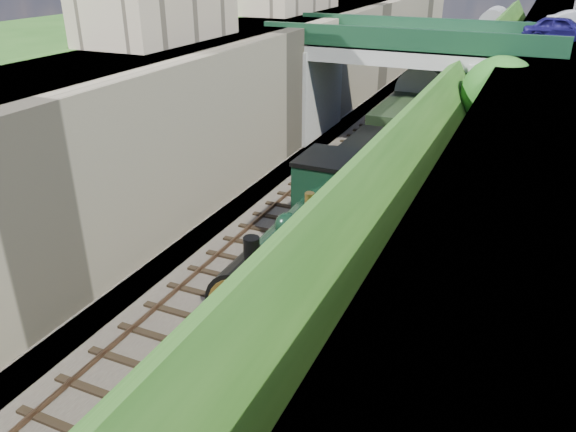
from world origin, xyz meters
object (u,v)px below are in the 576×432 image
at_px(road_bridge, 418,80).
at_px(car_blue, 562,29).
at_px(tree, 502,98).
at_px(locomotive, 307,244).
at_px(tender, 370,179).

relative_size(road_bridge, car_blue, 3.98).
bearing_deg(car_blue, tree, 174.17).
bearing_deg(locomotive, car_blue, 71.72).
distance_m(car_blue, locomotive, 22.26).
height_order(road_bridge, tree, road_bridge).
height_order(road_bridge, car_blue, car_blue).
relative_size(road_bridge, tree, 2.42).
height_order(road_bridge, tender, road_bridge).
distance_m(car_blue, tender, 15.79).
bearing_deg(tender, road_bridge, 91.45).
bearing_deg(locomotive, tree, 69.03).
bearing_deg(tender, car_blue, 62.78).
height_order(car_blue, locomotive, car_blue).
distance_m(road_bridge, car_blue, 8.22).
xyz_separation_m(tree, locomotive, (-4.71, -12.30, -2.75)).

